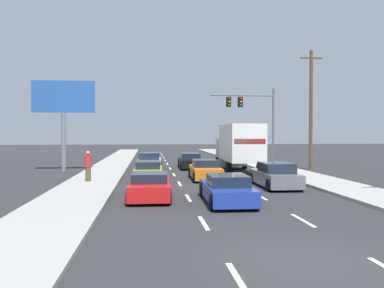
{
  "coord_description": "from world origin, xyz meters",
  "views": [
    {
      "loc": [
        -3.49,
        -8.61,
        2.95
      ],
      "look_at": [
        -0.67,
        16.62,
        2.25
      ],
      "focal_mm": 36.44,
      "sensor_mm": 36.0,
      "label": 1
    }
  ],
  "objects": [
    {
      "name": "car_blue",
      "position": [
        -0.19,
        7.61,
        0.55
      ],
      "size": [
        1.99,
        4.51,
        1.21
      ],
      "color": "#1E389E",
      "rests_on": "ground_plane"
    },
    {
      "name": "sidewalk_right",
      "position": [
        6.81,
        20.0,
        0.07
      ],
      "size": [
        3.12,
        80.0,
        0.14
      ],
      "primitive_type": "cube",
      "color": "#9E9E99",
      "rests_on": "ground_plane"
    },
    {
      "name": "pedestrian_near_corner",
      "position": [
        -7.02,
        14.67,
        1.03
      ],
      "size": [
        0.38,
        0.38,
        1.78
      ],
      "color": "brown",
      "rests_on": "sidewalk_left"
    },
    {
      "name": "lane_markings",
      "position": [
        0.0,
        21.49,
        0.0
      ],
      "size": [
        3.54,
        57.0,
        0.01
      ],
      "color": "silver",
      "rests_on": "ground_plane"
    },
    {
      "name": "traffic_signal_mast",
      "position": [
        6.24,
        28.69,
        5.32
      ],
      "size": [
        6.37,
        0.69,
        7.36
      ],
      "color": "#595B56",
      "rests_on": "ground_plane"
    },
    {
      "name": "car_white",
      "position": [
        -3.43,
        23.53,
        0.63
      ],
      "size": [
        2.12,
        4.3,
        1.38
      ],
      "color": "white",
      "rests_on": "ground_plane"
    },
    {
      "name": "car_yellow",
      "position": [
        -3.52,
        16.52,
        0.54
      ],
      "size": [
        1.92,
        4.22,
        1.17
      ],
      "color": "yellow",
      "rests_on": "ground_plane"
    },
    {
      "name": "ground_plane",
      "position": [
        0.0,
        25.0,
        0.0
      ],
      "size": [
        140.0,
        140.0,
        0.0
      ],
      "primitive_type": "plane",
      "color": "#2B2B2D"
    },
    {
      "name": "sidewalk_left",
      "position": [
        -6.81,
        20.0,
        0.07
      ],
      "size": [
        3.12,
        80.0,
        0.14
      ],
      "primitive_type": "cube",
      "color": "#9E9E99",
      "rests_on": "ground_plane"
    },
    {
      "name": "car_red",
      "position": [
        -3.44,
        9.05,
        0.55
      ],
      "size": [
        1.98,
        4.45,
        1.19
      ],
      "color": "red",
      "rests_on": "ground_plane"
    },
    {
      "name": "car_black",
      "position": [
        -0.01,
        23.97,
        0.6
      ],
      "size": [
        1.95,
        4.69,
        1.28
      ],
      "color": "black",
      "rests_on": "ground_plane"
    },
    {
      "name": "car_orange",
      "position": [
        0.09,
        15.9,
        0.58
      ],
      "size": [
        1.88,
        4.05,
        1.27
      ],
      "color": "orange",
      "rests_on": "ground_plane"
    },
    {
      "name": "utility_pole_mid",
      "position": [
        9.57,
        21.65,
        4.95
      ],
      "size": [
        1.8,
        0.28,
        9.62
      ],
      "color": "brown",
      "rests_on": "ground_plane"
    },
    {
      "name": "roadside_billboard",
      "position": [
        -10.03,
        22.38,
        5.07
      ],
      "size": [
        4.74,
        0.36,
        7.0
      ],
      "color": "slate",
      "rests_on": "ground_plane"
    },
    {
      "name": "car_gray",
      "position": [
        3.41,
        12.08,
        0.62
      ],
      "size": [
        1.93,
        4.56,
        1.35
      ],
      "color": "slate",
      "rests_on": "ground_plane"
    },
    {
      "name": "box_truck",
      "position": [
        3.25,
        20.2,
        2.03
      ],
      "size": [
        2.72,
        7.88,
        3.6
      ],
      "color": "white",
      "rests_on": "ground_plane"
    }
  ]
}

